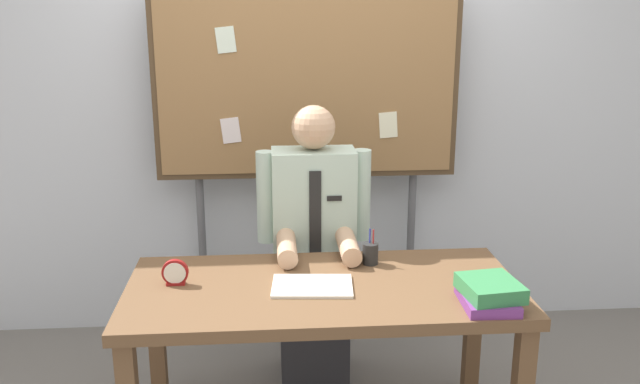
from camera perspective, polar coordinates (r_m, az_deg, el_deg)
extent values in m
cube|color=silver|center=(3.86, -1.26, 7.84)|extent=(6.40, 0.08, 2.70)
cube|color=brown|center=(2.82, 0.28, -8.32)|extent=(1.62, 0.76, 0.05)
cube|color=brown|center=(3.30, -13.58, -12.27)|extent=(0.07, 0.07, 0.71)
cube|color=brown|center=(3.40, 12.75, -11.38)|extent=(0.07, 0.07, 0.71)
cube|color=#2D2D33|center=(3.55, -0.51, -12.10)|extent=(0.34, 0.30, 0.44)
cube|color=#B2CCBC|center=(3.32, -0.54, -2.87)|extent=(0.40, 0.22, 0.76)
sphere|color=tan|center=(3.20, -0.56, 5.49)|extent=(0.21, 0.21, 0.21)
cylinder|color=#B2CCBC|center=(3.24, -4.58, -0.43)|extent=(0.09, 0.09, 0.45)
cylinder|color=#B2CCBC|center=(3.27, 3.50, -0.25)|extent=(0.09, 0.09, 0.45)
cylinder|color=tan|center=(3.07, -2.82, -4.73)|extent=(0.09, 0.30, 0.09)
cylinder|color=tan|center=(3.09, 2.39, -4.59)|extent=(0.09, 0.30, 0.09)
cube|color=black|center=(3.19, -0.40, -2.55)|extent=(0.06, 0.01, 0.50)
cube|color=black|center=(3.16, 1.22, -0.54)|extent=(0.07, 0.01, 0.02)
cube|color=#4C3823|center=(3.65, -1.09, 9.01)|extent=(1.64, 0.05, 1.00)
cube|color=olive|center=(3.64, -1.08, 8.99)|extent=(1.58, 0.04, 0.94)
cylinder|color=#59595E|center=(3.92, -9.85, -5.26)|extent=(0.04, 0.04, 0.98)
cylinder|color=#59595E|center=(3.99, 7.62, -4.82)|extent=(0.04, 0.04, 0.98)
cube|color=silver|center=(3.59, -7.96, 12.60)|extent=(0.11, 0.00, 0.14)
cube|color=silver|center=(3.65, -7.53, 5.17)|extent=(0.11, 0.00, 0.14)
cube|color=#F4EFCC|center=(3.70, 5.78, 5.65)|extent=(0.11, 0.00, 0.15)
cube|color=#72337F|center=(2.70, 13.92, -8.84)|extent=(0.20, 0.26, 0.04)
cube|color=#337F47|center=(2.68, 14.16, -7.86)|extent=(0.23, 0.25, 0.06)
cube|color=white|center=(2.78, -0.66, -7.94)|extent=(0.34, 0.25, 0.01)
cylinder|color=maroon|center=(2.85, -12.12, -6.63)|extent=(0.11, 0.02, 0.11)
cylinder|color=white|center=(2.84, -12.16, -6.73)|extent=(0.09, 0.00, 0.09)
cube|color=maroon|center=(2.87, -12.07, -7.52)|extent=(0.08, 0.04, 0.01)
cylinder|color=#262626|center=(3.01, 4.27, -5.21)|extent=(0.07, 0.07, 0.09)
cylinder|color=#263399|center=(3.01, 4.22, -4.42)|extent=(0.01, 0.01, 0.15)
cylinder|color=maroon|center=(3.00, 4.51, -4.49)|extent=(0.01, 0.01, 0.15)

